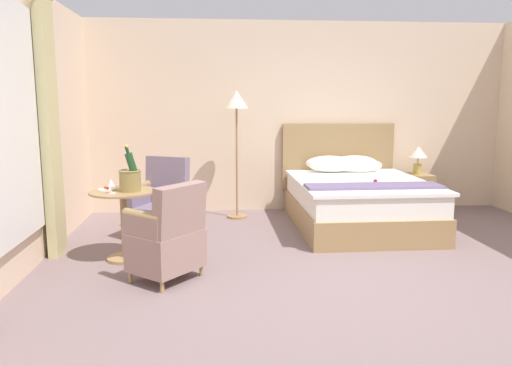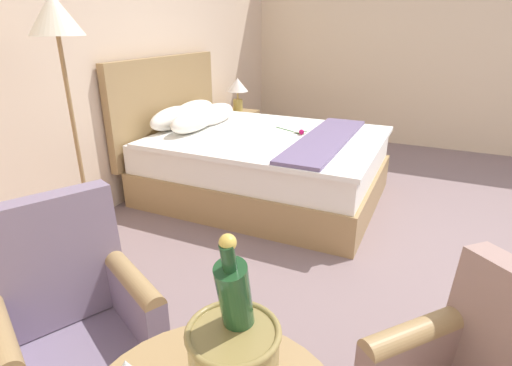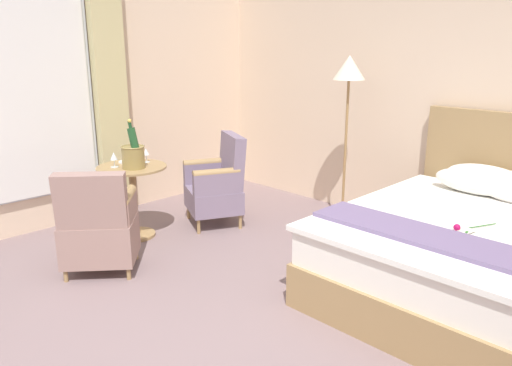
# 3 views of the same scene
# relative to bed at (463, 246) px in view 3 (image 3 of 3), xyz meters

# --- Properties ---
(wall_headboard_side) EXTENTS (6.31, 0.12, 2.79)m
(wall_headboard_side) POSITION_rel_bed_xyz_m (-0.58, 1.14, 1.03)
(wall_headboard_side) COLOR beige
(wall_headboard_side) RESTS_ON ground
(bed) EXTENTS (1.68, 2.22, 1.30)m
(bed) POSITION_rel_bed_xyz_m (0.00, 0.00, 0.00)
(bed) COLOR #A07F50
(bed) RESTS_ON ground
(floor_lamp_brass) EXTENTS (0.32, 0.32, 1.78)m
(floor_lamp_brass) POSITION_rel_bed_xyz_m (-1.55, 0.59, 1.12)
(floor_lamp_brass) COLOR #A27B4B
(floor_lamp_brass) RESTS_ON ground
(side_table_round) EXTENTS (0.68, 0.68, 0.73)m
(side_table_round) POSITION_rel_bed_xyz_m (-2.81, -1.19, 0.10)
(side_table_round) COLOR #A07F50
(side_table_round) RESTS_ON ground
(champagne_bucket) EXTENTS (0.23, 0.23, 0.48)m
(champagne_bucket) POSITION_rel_bed_xyz_m (-2.72, -1.22, 0.50)
(champagne_bucket) COLOR olive
(champagne_bucket) RESTS_ON side_table_round
(wine_glass_near_bucket) EXTENTS (0.07, 0.07, 0.14)m
(wine_glass_near_bucket) POSITION_rel_bed_xyz_m (-2.85, -0.99, 0.46)
(wine_glass_near_bucket) COLOR white
(wine_glass_near_bucket) RESTS_ON side_table_round
(wine_glass_near_edge) EXTENTS (0.08, 0.08, 0.15)m
(wine_glass_near_edge) POSITION_rel_bed_xyz_m (-2.89, -1.33, 0.47)
(wine_glass_near_edge) COLOR white
(wine_glass_near_edge) RESTS_ON side_table_round
(snack_plate) EXTENTS (0.18, 0.18, 0.04)m
(snack_plate) POSITION_rel_bed_xyz_m (-2.98, -1.13, 0.37)
(snack_plate) COLOR white
(snack_plate) RESTS_ON side_table_round
(armchair_by_window) EXTENTS (0.75, 0.75, 0.97)m
(armchair_by_window) POSITION_rel_bed_xyz_m (-2.51, -0.34, 0.07)
(armchair_by_window) COLOR #A07F50
(armchair_by_window) RESTS_ON ground
(armchair_facing_bed) EXTENTS (0.77, 0.77, 0.92)m
(armchair_facing_bed) POSITION_rel_bed_xyz_m (-2.30, -1.85, 0.04)
(armchair_facing_bed) COLOR #A07F50
(armchair_facing_bed) RESTS_ON ground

